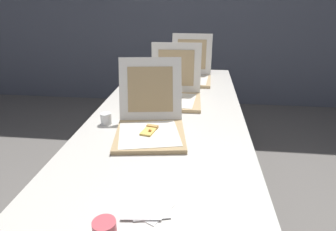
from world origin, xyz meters
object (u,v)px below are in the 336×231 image
at_px(pizza_box_front, 150,124).
at_px(cup_white_mid, 128,107).
at_px(cup_white_far, 140,89).
at_px(napkin_pile, 148,207).
at_px(pizza_box_middle, 175,93).
at_px(table, 168,120).
at_px(pizza_box_back, 190,74).
at_px(cup_white_near_center, 106,119).

bearing_deg(pizza_box_front, cup_white_mid, 115.16).
height_order(cup_white_far, napkin_pile, cup_white_far).
xyz_separation_m(pizza_box_middle, napkin_pile, (0.01, -1.10, -0.05)).
distance_m(table, pizza_box_middle, 0.26).
distance_m(pizza_box_back, cup_white_near_center, 1.06).
relative_size(cup_white_mid, napkin_pile, 0.35).
xyz_separation_m(cup_white_far, cup_white_mid, (0.00, -0.38, 0.00)).
bearing_deg(cup_white_mid, cup_white_far, 90.50).
bearing_deg(napkin_pile, cup_white_near_center, 118.37).
bearing_deg(cup_white_mid, pizza_box_back, 65.21).
relative_size(table, pizza_box_front, 4.52).
xyz_separation_m(pizza_box_middle, cup_white_mid, (-0.27, -0.23, -0.02)).
height_order(table, pizza_box_middle, pizza_box_middle).
height_order(pizza_box_middle, pizza_box_back, pizza_box_middle).
relative_size(cup_white_far, cup_white_near_center, 1.00).
height_order(cup_white_far, cup_white_near_center, same).
bearing_deg(cup_white_mid, table, -0.81).
bearing_deg(napkin_pile, table, 91.82).
bearing_deg(napkin_pile, cup_white_far, 102.79).
height_order(table, cup_white_near_center, cup_white_near_center).
xyz_separation_m(pizza_box_front, pizza_box_back, (0.17, 1.06, 0.00)).
distance_m(pizza_box_back, cup_white_mid, 0.85).
relative_size(pizza_box_front, napkin_pile, 2.85).
height_order(cup_white_mid, cup_white_near_center, same).
height_order(pizza_box_front, pizza_box_back, pizza_box_back).
bearing_deg(napkin_pile, cup_white_mid, 107.89).
height_order(pizza_box_front, cup_white_mid, pizza_box_front).
bearing_deg(pizza_box_back, table, -96.06).
height_order(table, pizza_box_back, pizza_box_back).
bearing_deg(cup_white_far, table, -56.34).
xyz_separation_m(pizza_box_back, cup_white_mid, (-0.35, -0.77, -0.02)).
relative_size(cup_white_far, cup_white_mid, 1.00).
height_order(pizza_box_front, pizza_box_middle, pizza_box_middle).
relative_size(pizza_box_middle, pizza_box_back, 0.91).
bearing_deg(napkin_pile, pizza_box_middle, 90.42).
height_order(pizza_box_back, cup_white_mid, pizza_box_back).
bearing_deg(napkin_pile, pizza_box_back, 87.40).
xyz_separation_m(cup_white_near_center, napkin_pile, (0.36, -0.67, -0.03)).
xyz_separation_m(pizza_box_back, cup_white_far, (-0.36, -0.39, -0.02)).
distance_m(pizza_box_front, napkin_pile, 0.59).
bearing_deg(pizza_box_front, cup_white_near_center, 153.72).
bearing_deg(cup_white_near_center, cup_white_far, 82.36).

